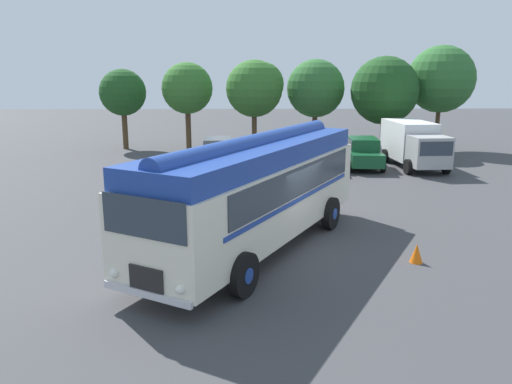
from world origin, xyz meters
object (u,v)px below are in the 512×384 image
at_px(vintage_bus, 257,188).
at_px(car_mid_left, 268,152).
at_px(car_far_right, 363,153).
at_px(traffic_cone, 417,253).
at_px(box_van, 413,143).
at_px(car_near_left, 218,153).
at_px(car_mid_right, 320,153).

relative_size(vintage_bus, car_mid_left, 2.36).
bearing_deg(car_far_right, traffic_cone, -96.84).
relative_size(car_mid_left, box_van, 0.72).
xyz_separation_m(car_mid_left, box_van, (8.14, 0.02, 0.52)).
distance_m(car_near_left, traffic_cone, 15.79).
height_order(car_near_left, traffic_cone, car_near_left).
distance_m(car_near_left, car_far_right, 8.12).
xyz_separation_m(car_mid_right, traffic_cone, (0.73, -14.21, -0.57)).
bearing_deg(vintage_bus, car_mid_left, 86.21).
relative_size(car_mid_right, car_far_right, 1.01).
bearing_deg(box_van, car_near_left, -179.07).
xyz_separation_m(vintage_bus, car_near_left, (-1.93, 13.20, -1.05)).
height_order(car_near_left, car_mid_left, same).
relative_size(car_far_right, box_van, 0.73).
bearing_deg(car_near_left, box_van, 0.93).
bearing_deg(traffic_cone, car_near_left, 113.89).
bearing_deg(vintage_bus, car_far_right, 64.83).
relative_size(vintage_bus, car_far_right, 2.32).
xyz_separation_m(car_mid_left, car_mid_right, (2.85, -0.37, 0.00)).
relative_size(car_mid_left, car_mid_right, 0.98).
height_order(car_mid_left, traffic_cone, car_mid_left).
height_order(vintage_bus, traffic_cone, vintage_bus).
distance_m(vintage_bus, car_mid_right, 13.55).
xyz_separation_m(car_near_left, car_far_right, (8.12, -0.03, 0.00)).
xyz_separation_m(car_near_left, traffic_cone, (6.39, -14.43, -0.57)).
bearing_deg(car_near_left, car_mid_right, -2.22).
bearing_deg(car_far_right, box_van, 4.13).
distance_m(car_mid_left, car_mid_right, 2.88).
bearing_deg(vintage_bus, car_mid_right, 73.95).
bearing_deg(box_van, car_far_right, -175.87).
bearing_deg(box_van, car_mid_right, -175.70).
distance_m(car_mid_right, box_van, 5.33).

